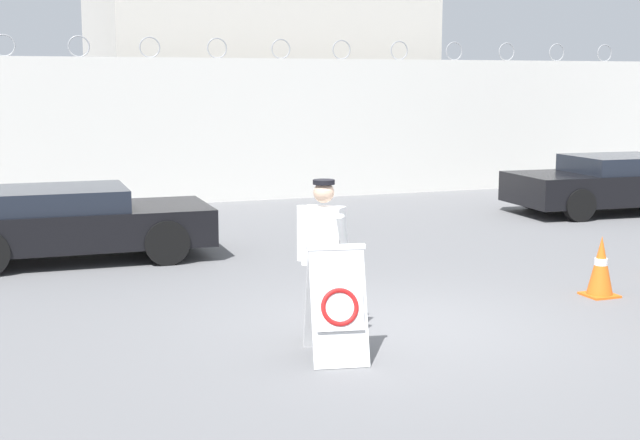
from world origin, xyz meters
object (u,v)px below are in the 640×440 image
object	(u,v)px
security_guard	(324,251)
traffic_cone_far	(601,266)
parked_car_front_coupe	(72,222)
parked_car_far_side	(612,183)
barricade_sign	(336,302)

from	to	relation	value
security_guard	traffic_cone_far	world-z (taller)	security_guard
traffic_cone_far	parked_car_front_coupe	world-z (taller)	parked_car_front_coupe
security_guard	traffic_cone_far	distance (m)	4.18
parked_car_far_side	barricade_sign	bearing A→B (deg)	42.12
barricade_sign	traffic_cone_far	bearing A→B (deg)	27.87
security_guard	parked_car_far_side	bearing A→B (deg)	77.86
barricade_sign	parked_car_far_side	bearing A→B (deg)	49.97
traffic_cone_far	parked_car_far_side	world-z (taller)	parked_car_far_side
security_guard	parked_car_far_side	distance (m)	11.33
parked_car_far_side	traffic_cone_far	bearing A→B (deg)	54.15
security_guard	barricade_sign	bearing A→B (deg)	-58.20
security_guard	parked_car_front_coupe	xyz separation A→B (m)	(-2.16, 5.47, -0.38)
barricade_sign	traffic_cone_far	world-z (taller)	barricade_sign
barricade_sign	parked_car_far_side	xyz separation A→B (m)	(9.25, 7.37, 0.04)
barricade_sign	security_guard	size ratio (longest dim) A/B	0.67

